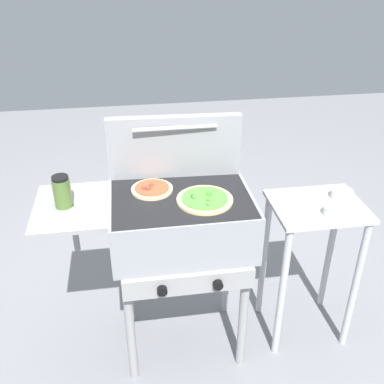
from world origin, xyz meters
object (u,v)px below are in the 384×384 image
Objects in this scene: sauce_jar at (62,192)px; prep_table at (312,244)px; pizza_pepperoni at (152,189)px; topping_bowl_near at (342,195)px; pizza_veggie at (205,199)px; topping_bowl_far at (335,212)px; grill at (178,224)px.

sauce_jar reaches higher than prep_table.
pizza_pepperoni is 1.33× the size of sauce_jar.
prep_table is at bearing -5.55° from pizza_pepperoni.
pizza_pepperoni is at bearing 177.56° from topping_bowl_near.
pizza_pepperoni is at bearing 150.07° from pizza_veggie.
sauce_jar is 1.39× the size of topping_bowl_near.
topping_bowl_near is 0.17m from topping_bowl_far.
grill is 6.72× the size of sauce_jar.
pizza_pepperoni is at bearing 174.45° from prep_table.
pizza_veggie reaches higher than grill.
pizza_veggie is 0.71m from topping_bowl_near.
pizza_veggie is 0.31× the size of prep_table.
sauce_jar is at bearing -168.33° from pizza_pepperoni.
pizza_pepperoni is at bearing 11.67° from sauce_jar.
sauce_jar reaches higher than topping_bowl_far.
grill is at bearing -179.63° from prep_table.
prep_table is 0.28m from topping_bowl_far.
topping_bowl_far reaches higher than prep_table.
topping_bowl_near is at bearing 15.35° from prep_table.
grill is 0.20m from pizza_pepperoni.
pizza_pepperoni is 1.85× the size of topping_bowl_near.
grill is 0.20m from pizza_veggie.
pizza_pepperoni is at bearing 167.54° from topping_bowl_far.
topping_bowl_far is at bearing -4.83° from sauce_jar.
topping_bowl_far is (-0.10, -0.14, -0.00)m from topping_bowl_near.
sauce_jar is (-0.61, 0.05, 0.06)m from pizza_veggie.
prep_table is 7.75× the size of topping_bowl_near.
prep_table is (1.17, 0.00, -0.41)m from sauce_jar.
topping_bowl_far is (0.71, -0.10, 0.06)m from grill.
grill is 5.04× the size of pizza_pepperoni.
pizza_pepperoni is 1.92× the size of topping_bowl_far.
topping_bowl_near reaches higher than prep_table.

